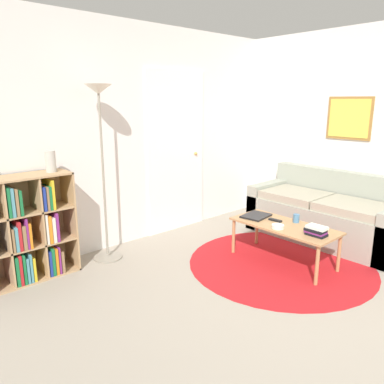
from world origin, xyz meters
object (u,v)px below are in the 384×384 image
object	(u,v)px
bookshelf	(17,232)
coffee_table	(284,228)
bowl	(278,226)
vase_on_shelf	(51,161)
couch	(328,215)
laptop	(256,216)
floor_lamp	(100,124)
cup	(296,218)

from	to	relation	value
bookshelf	coffee_table	distance (m)	2.69
bowl	vase_on_shelf	size ratio (longest dim) A/B	0.61
bookshelf	couch	bearing A→B (deg)	-22.69
laptop	couch	bearing A→B (deg)	-17.15
coffee_table	laptop	xyz separation A→B (m)	(0.00, 0.38, 0.05)
bookshelf	coffee_table	bearing A→B (deg)	-32.54
bookshelf	laptop	distance (m)	2.50
floor_lamp	cup	bearing A→B (deg)	-42.60
cup	bowl	bearing A→B (deg)	176.87
couch	laptop	bearing A→B (deg)	162.85
bowl	cup	distance (m)	0.31
bookshelf	floor_lamp	distance (m)	1.33
laptop	bowl	size ratio (longest dim) A/B	2.78
laptop	bowl	world-z (taller)	bowl
bookshelf	laptop	bearing A→B (deg)	-25.11
vase_on_shelf	cup	bearing A→B (deg)	-35.98
bookshelf	coffee_table	size ratio (longest dim) A/B	0.91
coffee_table	cup	size ratio (longest dim) A/B	12.42
couch	cup	size ratio (longest dim) A/B	20.43
cup	vase_on_shelf	world-z (taller)	vase_on_shelf
bookshelf	floor_lamp	xyz separation A→B (m)	(0.90, -0.08, 0.98)
floor_lamp	coffee_table	size ratio (longest dim) A/B	1.66
cup	laptop	bearing A→B (deg)	110.89
floor_lamp	bookshelf	bearing A→B (deg)	175.12
floor_lamp	laptop	bearing A→B (deg)	-35.74
bookshelf	floor_lamp	bearing A→B (deg)	-4.88
coffee_table	bowl	distance (m)	0.16
bookshelf	coffee_table	xyz separation A→B (m)	(2.26, -1.44, -0.12)
coffee_table	vase_on_shelf	world-z (taller)	vase_on_shelf
coffee_table	laptop	size ratio (longest dim) A/B	3.20
floor_lamp	laptop	distance (m)	1.98
floor_lamp	bowl	xyz separation A→B (m)	(1.22, -1.39, -1.03)
coffee_table	bowl	world-z (taller)	bowl
couch	laptop	xyz separation A→B (m)	(-1.05, 0.32, 0.14)
laptop	cup	world-z (taller)	cup
coffee_table	cup	xyz separation A→B (m)	(0.16, -0.04, 0.09)
couch	coffee_table	xyz separation A→B (m)	(-1.05, -0.06, 0.09)
bookshelf	cup	xyz separation A→B (m)	(2.43, -1.48, -0.03)
cup	floor_lamp	bearing A→B (deg)	137.40
laptop	bowl	xyz separation A→B (m)	(-0.15, -0.40, 0.01)
laptop	cup	bearing A→B (deg)	-69.11
couch	laptop	world-z (taller)	couch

